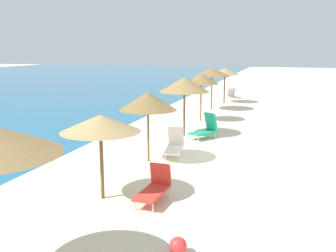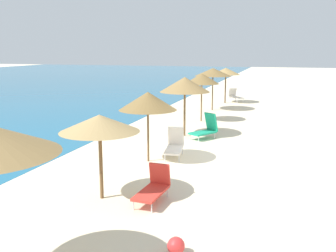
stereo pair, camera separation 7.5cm
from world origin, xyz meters
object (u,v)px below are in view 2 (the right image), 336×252
at_px(lounge_chair_3, 235,96).
at_px(beach_umbrella_2, 99,124).
at_px(lounge_chair_2, 175,145).
at_px(beach_umbrella_5, 202,79).
at_px(beach_umbrella_4, 185,85).
at_px(lounge_chair_0, 206,129).
at_px(beach_ball, 176,246).
at_px(beach_umbrella_3, 148,101).
at_px(beach_umbrella_6, 213,72).
at_px(beach_umbrella_7, 226,71).
at_px(lounge_chair_1, 154,187).

bearing_deg(lounge_chair_3, beach_umbrella_2, 55.58).
xyz_separation_m(beach_umbrella_2, lounge_chair_2, (4.66, -0.74, -1.65)).
bearing_deg(beach_umbrella_5, beach_umbrella_2, 179.38).
xyz_separation_m(beach_umbrella_4, lounge_chair_0, (-0.32, -1.09, -1.96)).
xyz_separation_m(beach_umbrella_5, beach_ball, (-14.57, -2.63, -2.24)).
height_order(beach_umbrella_3, lounge_chair_3, beach_umbrella_3).
relative_size(beach_umbrella_4, beach_umbrella_6, 0.98).
bearing_deg(beach_umbrella_3, lounge_chair_0, -16.67).
height_order(beach_umbrella_4, beach_umbrella_7, beach_umbrella_4).
bearing_deg(beach_umbrella_2, lounge_chair_0, -9.00).
bearing_deg(lounge_chair_0, beach_umbrella_5, -42.34).
xyz_separation_m(beach_umbrella_2, beach_umbrella_4, (8.32, -0.18, 0.34)).
bearing_deg(beach_umbrella_7, beach_umbrella_3, 179.12).
distance_m(beach_umbrella_5, beach_umbrella_7, 8.10).
relative_size(lounge_chair_1, lounge_chair_2, 0.93).
bearing_deg(beach_umbrella_3, lounge_chair_1, -157.98).
distance_m(beach_umbrella_4, beach_umbrella_7, 12.07).
bearing_deg(beach_umbrella_7, beach_umbrella_4, 179.63).
bearing_deg(beach_ball, lounge_chair_1, 28.01).
height_order(beach_umbrella_5, lounge_chair_0, beach_umbrella_5).
distance_m(beach_umbrella_6, lounge_chair_0, 8.92).
relative_size(beach_umbrella_3, lounge_chair_2, 1.69).
height_order(beach_umbrella_2, beach_umbrella_7, beach_umbrella_7).
relative_size(lounge_chair_0, lounge_chair_2, 0.97).
xyz_separation_m(beach_umbrella_2, beach_umbrella_6, (16.57, 0.03, 0.46)).
xyz_separation_m(beach_umbrella_7, lounge_chair_2, (-15.74, -0.49, -1.97)).
bearing_deg(lounge_chair_2, beach_umbrella_6, -95.46).
relative_size(beach_umbrella_6, beach_ball, 7.88).
relative_size(beach_umbrella_6, beach_umbrella_7, 1.06).
xyz_separation_m(beach_umbrella_4, beach_umbrella_6, (8.25, 0.20, 0.13)).
relative_size(beach_umbrella_2, lounge_chair_3, 1.34).
xyz_separation_m(beach_umbrella_5, lounge_chair_2, (-7.64, -0.61, -1.98)).
relative_size(beach_umbrella_5, lounge_chair_0, 1.87).
height_order(beach_umbrella_5, lounge_chair_1, beach_umbrella_5).
bearing_deg(beach_umbrella_4, beach_umbrella_7, -0.37).
bearing_deg(beach_umbrella_4, lounge_chair_1, -171.19).
bearing_deg(lounge_chair_3, beach_ball, 62.53).
distance_m(beach_umbrella_4, lounge_chair_2, 4.21).
distance_m(lounge_chair_1, lounge_chair_2, 4.48).
bearing_deg(beach_ball, beach_umbrella_2, 50.52).
distance_m(lounge_chair_2, beach_ball, 7.22).
distance_m(lounge_chair_0, beach_ball, 10.38).
bearing_deg(beach_umbrella_2, beach_umbrella_4, -1.21).
xyz_separation_m(beach_umbrella_3, lounge_chair_2, (0.89, -0.74, -1.78)).
relative_size(beach_umbrella_5, beach_ball, 7.59).
bearing_deg(lounge_chair_3, lounge_chair_1, 59.45).
xyz_separation_m(beach_umbrella_7, lounge_chair_1, (-20.16, -1.18, -2.02)).
bearing_deg(beach_umbrella_4, beach_umbrella_3, 177.78).
relative_size(beach_umbrella_5, lounge_chair_2, 1.80).
bearing_deg(beach_ball, beach_umbrella_5, 10.22).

